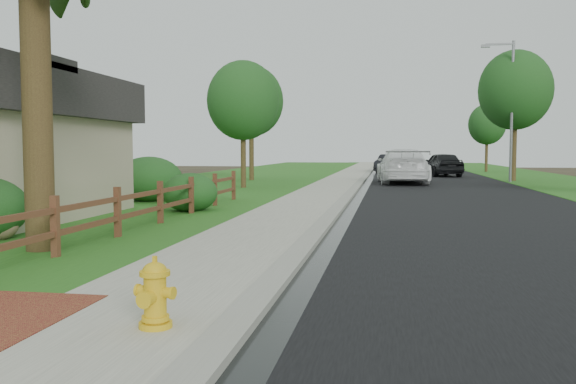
% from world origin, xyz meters
% --- Properties ---
extents(ground, '(120.00, 120.00, 0.00)m').
position_xyz_m(ground, '(0.00, 0.00, 0.00)').
color(ground, '#32281B').
extents(road, '(8.00, 90.00, 0.02)m').
position_xyz_m(road, '(4.60, 35.00, 0.01)').
color(road, black).
rests_on(road, ground).
extents(curb, '(0.40, 90.00, 0.12)m').
position_xyz_m(curb, '(0.40, 35.00, 0.06)').
color(curb, gray).
rests_on(curb, ground).
extents(wet_gutter, '(0.50, 90.00, 0.00)m').
position_xyz_m(wet_gutter, '(0.75, 35.00, 0.02)').
color(wet_gutter, black).
rests_on(wet_gutter, road).
extents(sidewalk, '(2.20, 90.00, 0.10)m').
position_xyz_m(sidewalk, '(-0.90, 35.00, 0.05)').
color(sidewalk, gray).
rests_on(sidewalk, ground).
extents(grass_strip, '(1.60, 90.00, 0.06)m').
position_xyz_m(grass_strip, '(-2.80, 35.00, 0.03)').
color(grass_strip, '#245A19').
rests_on(grass_strip, ground).
extents(lawn_near, '(9.00, 90.00, 0.04)m').
position_xyz_m(lawn_near, '(-8.00, 35.00, 0.02)').
color(lawn_near, '#245A19').
rests_on(lawn_near, ground).
extents(verge_far, '(6.00, 90.00, 0.04)m').
position_xyz_m(verge_far, '(11.50, 35.00, 0.02)').
color(verge_far, '#245A19').
rests_on(verge_far, ground).
extents(ranch_fence, '(0.12, 16.92, 1.10)m').
position_xyz_m(ranch_fence, '(-3.60, 6.40, 0.62)').
color(ranch_fence, '#512D1B').
rests_on(ranch_fence, ground).
extents(fire_hydrant, '(0.47, 0.38, 0.72)m').
position_xyz_m(fire_hydrant, '(-0.34, -0.96, 0.43)').
color(fire_hydrant, gold).
rests_on(fire_hydrant, sidewalk).
extents(white_suv, '(3.00, 6.57, 1.86)m').
position_xyz_m(white_suv, '(2.70, 27.48, 0.95)').
color(white_suv, white).
rests_on(white_suv, road).
extents(dark_car_mid, '(2.91, 5.17, 1.66)m').
position_xyz_m(dark_car_mid, '(5.62, 37.10, 0.85)').
color(dark_car_mid, black).
rests_on(dark_car_mid, road).
extents(dark_car_far, '(2.49, 4.66, 1.46)m').
position_xyz_m(dark_car_far, '(2.00, 43.43, 0.75)').
color(dark_car_far, black).
rests_on(dark_car_far, road).
extents(streetlight, '(1.83, 0.20, 7.92)m').
position_xyz_m(streetlight, '(8.58, 29.28, 4.49)').
color(streetlight, slate).
rests_on(streetlight, ground).
extents(shrub_c, '(1.99, 1.99, 1.18)m').
position_xyz_m(shrub_c, '(-3.90, 10.78, 0.59)').
color(shrub_c, '#1E491A').
rests_on(shrub_c, ground).
extents(shrub_d, '(3.07, 3.07, 1.62)m').
position_xyz_m(shrub_d, '(-6.50, 14.00, 0.81)').
color(shrub_d, '#1E491A').
rests_on(shrub_d, ground).
extents(tree_near_left, '(3.45, 3.45, 6.11)m').
position_xyz_m(tree_near_left, '(-4.95, 21.91, 4.20)').
color(tree_near_left, '#3C2818').
rests_on(tree_near_left, ground).
extents(tree_mid_left, '(3.84, 3.84, 6.87)m').
position_xyz_m(tree_mid_left, '(-6.18, 29.11, 4.75)').
color(tree_mid_left, '#3C2818').
rests_on(tree_mid_left, ground).
extents(tree_mid_right, '(4.22, 4.22, 7.66)m').
position_xyz_m(tree_mid_right, '(9.18, 30.81, 5.32)').
color(tree_mid_right, '#3C2818').
rests_on(tree_mid_right, ground).
extents(tree_far_right, '(3.05, 3.05, 5.62)m').
position_xyz_m(tree_far_right, '(9.90, 45.63, 3.93)').
color(tree_far_right, '#3C2818').
rests_on(tree_far_right, ground).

